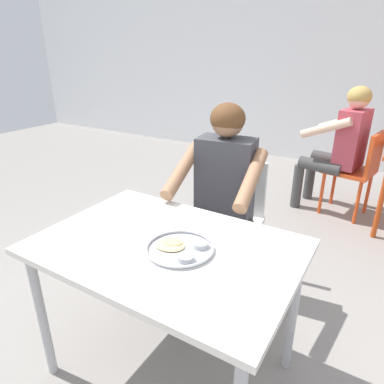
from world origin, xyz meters
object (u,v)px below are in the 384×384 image
chair_red_left (358,167)px  patron_background (341,140)px  thali_tray (180,248)px  chair_foreground (231,213)px  diner_foreground (220,190)px  table_foreground (167,260)px

chair_red_left → patron_background: size_ratio=0.69×
thali_tray → chair_foreground: bearing=101.3°
diner_foreground → chair_red_left: diner_foreground is taller
patron_background → diner_foreground: bearing=-103.2°
table_foreground → diner_foreground: bearing=96.6°
chair_foreground → thali_tray: bearing=-78.7°
thali_tray → patron_background: size_ratio=0.24×
thali_tray → chair_foreground: chair_foreground is taller
thali_tray → chair_foreground: (-0.18, 0.90, -0.26)m
diner_foreground → chair_red_left: (0.59, 1.72, -0.24)m
chair_red_left → thali_tray: bearing=-100.3°
chair_foreground → patron_background: (0.43, 1.52, 0.24)m
chair_foreground → patron_background: 1.59m
table_foreground → patron_background: size_ratio=0.91×
table_foreground → thali_tray: (0.08, -0.01, 0.09)m
diner_foreground → chair_red_left: size_ratio=1.47×
chair_foreground → patron_background: size_ratio=0.68×
chair_foreground → chair_red_left: size_ratio=1.00×
chair_red_left → patron_background: (-0.19, 0.01, 0.23)m
thali_tray → chair_foreground: size_ratio=0.34×
chair_foreground → chair_red_left: (0.62, 1.50, 0.00)m
table_foreground → chair_foreground: 0.90m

